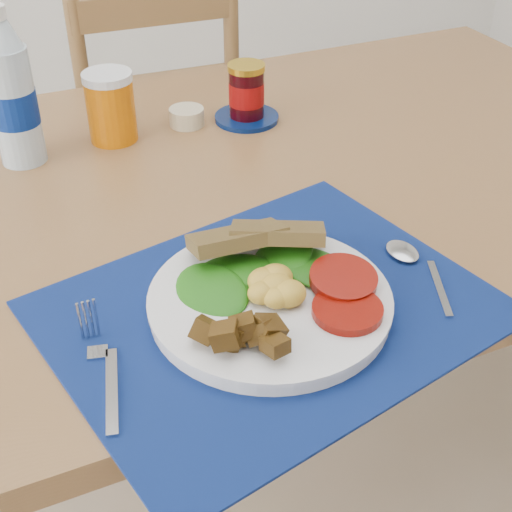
{
  "coord_description": "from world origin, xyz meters",
  "views": [
    {
      "loc": [
        -0.45,
        -0.7,
        1.3
      ],
      "look_at": [
        -0.17,
        -0.08,
        0.8
      ],
      "focal_mm": 50.0,
      "sensor_mm": 36.0,
      "label": 1
    }
  ],
  "objects_px": {
    "breakfast_plate": "(267,299)",
    "water_bottle": "(12,97)",
    "juice_glass": "(111,109)",
    "chair_far": "(154,119)",
    "jam_on_saucer": "(247,96)"
  },
  "relations": [
    {
      "from": "breakfast_plate",
      "to": "water_bottle",
      "type": "bearing_deg",
      "value": 123.39
    },
    {
      "from": "breakfast_plate",
      "to": "juice_glass",
      "type": "bearing_deg",
      "value": 107.12
    },
    {
      "from": "water_bottle",
      "to": "juice_glass",
      "type": "bearing_deg",
      "value": 5.83
    },
    {
      "from": "chair_far",
      "to": "jam_on_saucer",
      "type": "relative_size",
      "value": 9.38
    },
    {
      "from": "breakfast_plate",
      "to": "jam_on_saucer",
      "type": "xyz_separation_m",
      "value": [
        0.19,
        0.5,
        0.02
      ]
    },
    {
      "from": "juice_glass",
      "to": "jam_on_saucer",
      "type": "xyz_separation_m",
      "value": [
        0.24,
        -0.02,
        -0.01
      ]
    },
    {
      "from": "water_bottle",
      "to": "juice_glass",
      "type": "relative_size",
      "value": 2.23
    },
    {
      "from": "chair_far",
      "to": "breakfast_plate",
      "type": "xyz_separation_m",
      "value": [
        -0.15,
        -1.0,
        0.22
      ]
    },
    {
      "from": "chair_far",
      "to": "jam_on_saucer",
      "type": "xyz_separation_m",
      "value": [
        0.04,
        -0.5,
        0.25
      ]
    },
    {
      "from": "chair_far",
      "to": "breakfast_plate",
      "type": "bearing_deg",
      "value": 84.19
    },
    {
      "from": "juice_glass",
      "to": "water_bottle",
      "type": "bearing_deg",
      "value": -174.17
    },
    {
      "from": "breakfast_plate",
      "to": "water_bottle",
      "type": "height_order",
      "value": "water_bottle"
    },
    {
      "from": "breakfast_plate",
      "to": "water_bottle",
      "type": "relative_size",
      "value": 1.14
    },
    {
      "from": "chair_far",
      "to": "jam_on_saucer",
      "type": "bearing_deg",
      "value": 97.15
    },
    {
      "from": "jam_on_saucer",
      "to": "juice_glass",
      "type": "bearing_deg",
      "value": 174.89
    }
  ]
}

